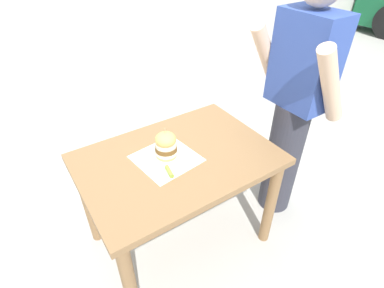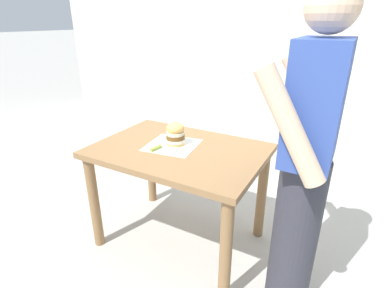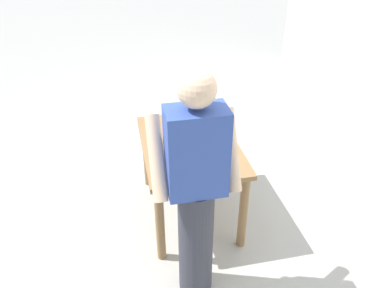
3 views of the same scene
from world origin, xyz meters
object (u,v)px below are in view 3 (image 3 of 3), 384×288
patio_table (190,156)px  sandwich (193,131)px  diner_across_table (196,191)px  pickle_spear (175,136)px

patio_table → sandwich: size_ratio=5.85×
sandwich → diner_across_table: bearing=79.3°
pickle_spear → diner_across_table: bearing=88.7°
diner_across_table → sandwich: bearing=-100.7°
sandwich → patio_table: bearing=51.3°
patio_table → pickle_spear: size_ratio=12.58×
diner_across_table → pickle_spear: bearing=-91.3°
patio_table → diner_across_table: size_ratio=0.66×
pickle_spear → diner_across_table: size_ratio=0.05×
sandwich → diner_across_table: (0.16, 0.85, 0.06)m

